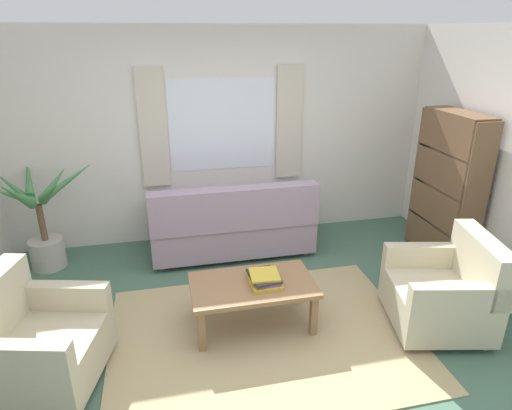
% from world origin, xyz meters
% --- Properties ---
extents(ground_plane, '(6.24, 6.24, 0.00)m').
position_xyz_m(ground_plane, '(0.00, 0.00, 0.00)').
color(ground_plane, '#476B56').
extents(wall_back, '(5.32, 0.12, 2.60)m').
position_xyz_m(wall_back, '(0.00, 2.26, 1.30)').
color(wall_back, silver).
rests_on(wall_back, ground_plane).
extents(window_with_curtains, '(1.98, 0.07, 1.40)m').
position_xyz_m(window_with_curtains, '(0.00, 2.18, 1.45)').
color(window_with_curtains, white).
extents(area_rug, '(2.66, 1.99, 0.01)m').
position_xyz_m(area_rug, '(0.00, 0.00, 0.01)').
color(area_rug, tan).
rests_on(area_rug, ground_plane).
extents(couch, '(1.90, 0.82, 0.92)m').
position_xyz_m(couch, '(-0.00, 1.62, 0.37)').
color(couch, '#998499').
rests_on(couch, ground_plane).
extents(armchair_left, '(1.00, 1.01, 0.88)m').
position_xyz_m(armchair_left, '(-1.80, -0.13, 0.35)').
color(armchair_left, '#BCB293').
rests_on(armchair_left, ground_plane).
extents(armchair_right, '(0.98, 0.99, 0.88)m').
position_xyz_m(armchair_right, '(1.62, -0.18, 0.35)').
color(armchair_right, '#BCB293').
rests_on(armchair_right, ground_plane).
extents(coffee_table, '(1.10, 0.64, 0.44)m').
position_xyz_m(coffee_table, '(-0.06, 0.20, 0.38)').
color(coffee_table, olive).
rests_on(coffee_table, ground_plane).
extents(book_stack_on_table, '(0.27, 0.35, 0.09)m').
position_xyz_m(book_stack_on_table, '(0.04, 0.18, 0.48)').
color(book_stack_on_table, gold).
rests_on(book_stack_on_table, coffee_table).
extents(potted_plant, '(1.09, 1.27, 1.26)m').
position_xyz_m(potted_plant, '(-2.11, 1.75, 0.54)').
color(potted_plant, '#B7B2A8').
rests_on(potted_plant, ground_plane).
extents(bookshelf, '(0.30, 0.94, 1.72)m').
position_xyz_m(bookshelf, '(2.35, 1.01, 0.77)').
color(bookshelf, brown).
rests_on(bookshelf, ground_plane).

